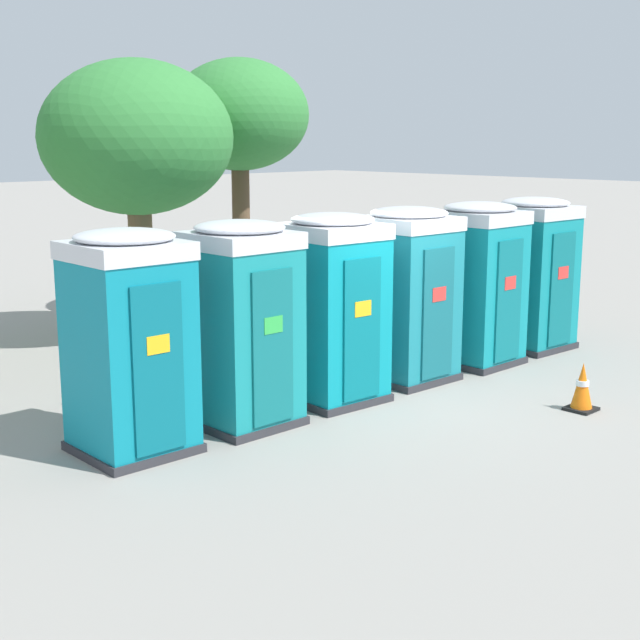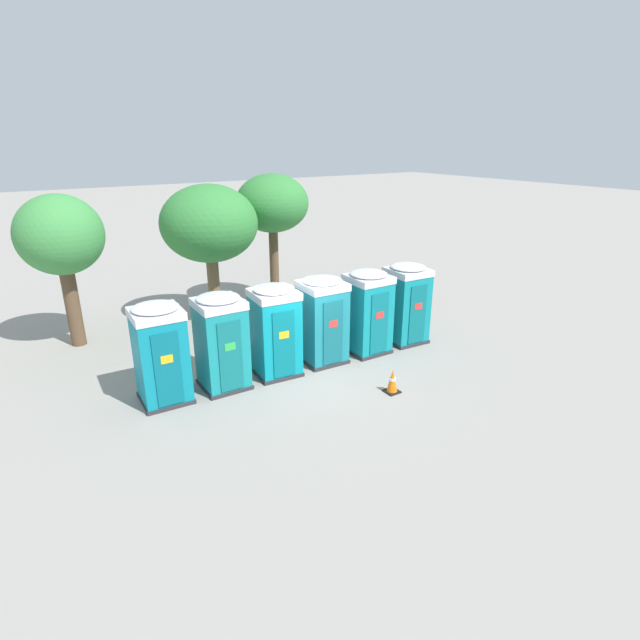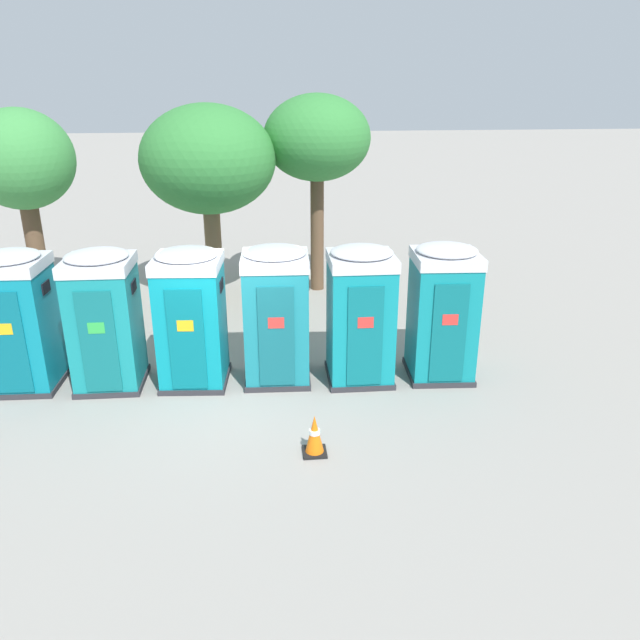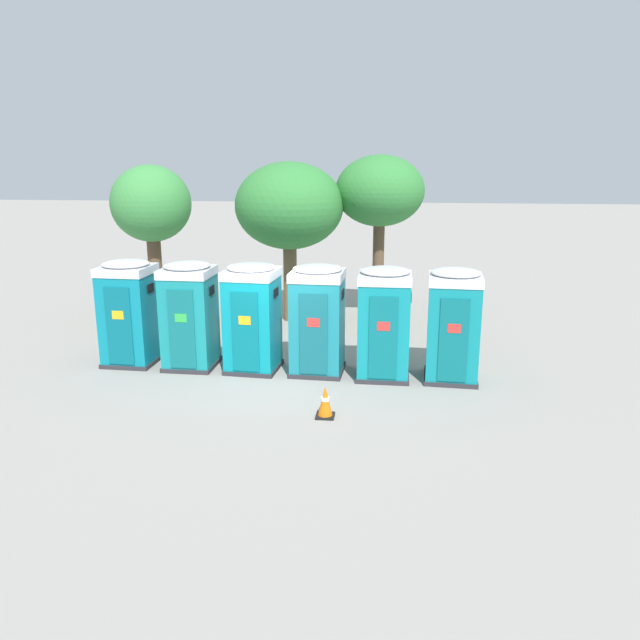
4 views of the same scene
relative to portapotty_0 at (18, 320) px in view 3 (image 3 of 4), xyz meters
name	(u,v)px [view 3 (image 3 of 4)]	position (x,y,z in m)	size (l,w,h in m)	color
ground_plane	(236,389)	(3.80, -0.57, -1.28)	(120.00, 120.00, 0.00)	gray
portapotty_0	(18,320)	(0.00, 0.00, 0.00)	(1.23, 1.24, 2.54)	#2D2D33
portapotty_1	(105,319)	(1.53, -0.11, 0.00)	(1.19, 1.22, 2.54)	#2D2D33
portapotty_2	(191,317)	(3.05, -0.16, 0.00)	(1.28, 1.29, 2.54)	#2D2D33
portapotty_3	(276,314)	(4.58, -0.19, 0.00)	(1.26, 1.25, 2.54)	#2D2D33
portapotty_4	(360,314)	(6.11, -0.33, 0.00)	(1.21, 1.21, 2.54)	#2D2D33
portapotty_5	(442,312)	(7.64, -0.35, 0.00)	(1.25, 1.27, 2.54)	#2D2D33
street_tree_0	(317,140)	(5.86, 5.12, 2.59)	(2.67, 2.67, 4.98)	brown
street_tree_1	(208,161)	(3.20, 4.59, 2.18)	(3.23, 3.23, 4.79)	brown
street_tree_2	(21,162)	(-1.24, 5.06, 2.15)	(2.49, 2.49, 4.69)	brown
traffic_cone	(315,435)	(5.03, -2.79, -0.97)	(0.36, 0.36, 0.64)	black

